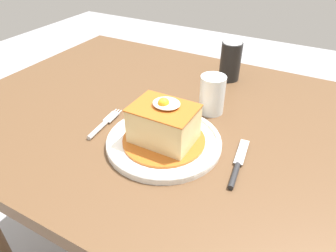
{
  "coord_description": "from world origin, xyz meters",
  "views": [
    {
      "loc": [
        0.36,
        -0.62,
        1.19
      ],
      "look_at": [
        0.08,
        -0.11,
        0.79
      ],
      "focal_mm": 32.34,
      "sensor_mm": 36.0,
      "label": 1
    }
  ],
  "objects_px": {
    "main_plate": "(164,141)",
    "drinking_glass": "(212,97)",
    "knife": "(237,168)",
    "soda_can": "(230,61)",
    "fork": "(102,125)"
  },
  "relations": [
    {
      "from": "main_plate",
      "to": "drinking_glass",
      "type": "height_order",
      "value": "drinking_glass"
    },
    {
      "from": "knife",
      "to": "soda_can",
      "type": "xyz_separation_m",
      "value": [
        -0.16,
        0.41,
        0.06
      ]
    },
    {
      "from": "drinking_glass",
      "to": "fork",
      "type": "bearing_deg",
      "value": -136.06
    },
    {
      "from": "main_plate",
      "to": "knife",
      "type": "relative_size",
      "value": 1.64
    },
    {
      "from": "main_plate",
      "to": "fork",
      "type": "bearing_deg",
      "value": -174.82
    },
    {
      "from": "fork",
      "to": "knife",
      "type": "relative_size",
      "value": 0.86
    },
    {
      "from": "soda_can",
      "to": "knife",
      "type": "bearing_deg",
      "value": -68.5
    },
    {
      "from": "soda_can",
      "to": "drinking_glass",
      "type": "xyz_separation_m",
      "value": [
        0.03,
        -0.22,
        -0.02
      ]
    },
    {
      "from": "fork",
      "to": "soda_can",
      "type": "bearing_deg",
      "value": 66.01
    },
    {
      "from": "knife",
      "to": "drinking_glass",
      "type": "distance_m",
      "value": 0.24
    },
    {
      "from": "drinking_glass",
      "to": "soda_can",
      "type": "bearing_deg",
      "value": 96.58
    },
    {
      "from": "fork",
      "to": "knife",
      "type": "xyz_separation_m",
      "value": [
        0.35,
        0.01,
        0.0
      ]
    },
    {
      "from": "soda_can",
      "to": "drinking_glass",
      "type": "distance_m",
      "value": 0.22
    },
    {
      "from": "main_plate",
      "to": "fork",
      "type": "relative_size",
      "value": 1.91
    },
    {
      "from": "main_plate",
      "to": "drinking_glass",
      "type": "relative_size",
      "value": 2.59
    }
  ]
}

